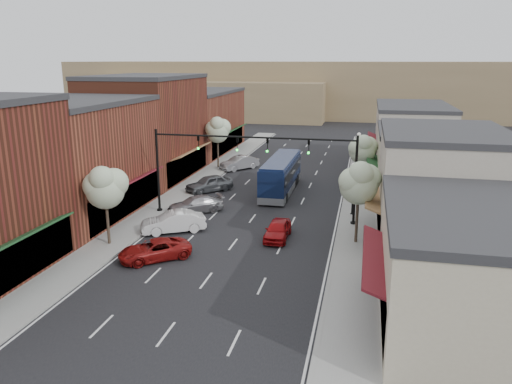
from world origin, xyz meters
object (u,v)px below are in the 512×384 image
Objects in this scene: coach_bus at (281,174)px; tree_left_far at (218,129)px; lamp_post_far at (359,145)px; lamp_post_near at (353,180)px; parked_car_c at (195,205)px; signal_mast_right at (324,166)px; tree_right_near at (360,182)px; tree_right_far at (363,149)px; parked_car_b at (173,222)px; tree_left_near at (105,186)px; parked_car_a at (155,250)px; signal_mast_left at (185,159)px; red_hatchback at (278,230)px; parked_car_d at (209,184)px; parked_car_e at (239,163)px.

tree_left_far is at bearing 134.48° from coach_bus.
lamp_post_far is at bearing 7.30° from tree_left_far.
lamp_post_near is 13.19m from parked_car_c.
signal_mast_right is 4.89m from tree_right_near.
tree_right_far is 21.37m from parked_car_b.
tree_left_near reaches higher than lamp_post_far.
lamp_post_near reaches higher than parked_car_a.
coach_bus is (-7.55, -3.15, -2.25)m from tree_right_far.
signal_mast_left is 1.44× the size of tree_left_near.
red_hatchback is at bearing -81.37° from coach_bus.
red_hatchback is at bearing 23.15° from parked_car_c.
signal_mast_right is 16.05m from tree_left_near.
tree_left_near is (-16.60, -4.00, -0.23)m from tree_right_near.
lamp_post_far is (2.18, 20.00, -1.62)m from signal_mast_right.
parked_car_d is at bearing 147.55° from signal_mast_right.
lamp_post_far is at bearing 56.14° from signal_mast_left.
parked_car_a is at bearing -134.62° from lamp_post_near.
parked_car_a is 0.96× the size of parked_car_e.
parked_car_b is at bearing -82.15° from signal_mast_left.
red_hatchback is 0.84× the size of parked_car_c.
red_hatchback is (-4.98, -6.70, -2.33)m from lamp_post_near.
parked_car_b is (-12.81, -24.43, -2.23)m from lamp_post_far.
parked_car_a is (4.05, -1.60, -3.58)m from tree_left_near.
signal_mast_left is at bearing -169.44° from lamp_post_near.
tree_left_far is at bearing 136.11° from lamp_post_near.
parked_car_d is (-0.38, 7.39, -3.82)m from signal_mast_left.
coach_bus is at bearing 126.62° from parked_car_b.
parked_car_e is (-0.62, 17.22, 0.11)m from parked_car_c.
tree_left_far is at bearing 127.04° from tree_right_near.
tree_left_far reaches higher than parked_car_d.
parked_car_e is at bearing 125.41° from coach_bus.
parked_car_e is at bearing 130.50° from parked_car_d.
lamp_post_far is 0.97× the size of parked_car_a.
parked_car_a is at bearing -141.88° from red_hatchback.
red_hatchback is at bearing -108.91° from tree_right_far.
lamp_post_near is at bearing 53.56° from red_hatchback.
coach_bus is (-7.55, 12.85, -2.71)m from tree_right_near.
parked_car_d is at bearing 155.14° from parked_car_b.
parked_car_c is (-13.40, 4.66, -3.77)m from tree_right_near.
parked_car_a is at bearing -120.15° from tree_right_far.
signal_mast_left is 24.14m from lamp_post_far.
tree_right_near reaches higher than parked_car_e.
parked_car_a is (-5.00, -18.45, -1.10)m from coach_bus.
signal_mast_right reaches higher than red_hatchback.
parked_car_c is at bearing -139.76° from tree_right_far.
coach_bus is at bearing -121.98° from lamp_post_far.
signal_mast_left is at bearing -44.76° from parked_car_d.
tree_right_near is 1.26× the size of parked_car_d.
tree_left_near is (-2.63, -8.05, -0.40)m from signal_mast_left.
tree_right_near is at bearing -85.23° from lamp_post_near.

